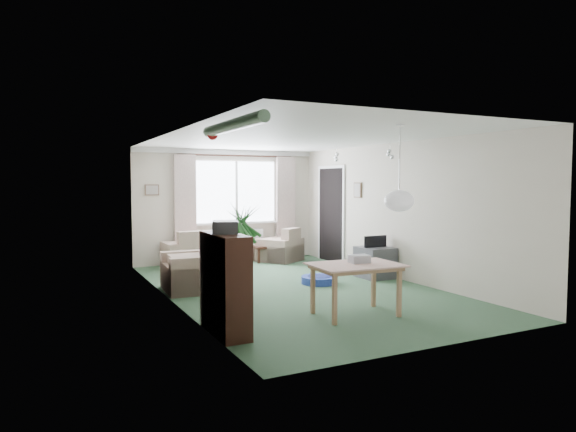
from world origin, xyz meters
name	(u,v)px	position (x,y,z in m)	size (l,w,h in m)	color
ground	(296,289)	(0.00, 0.00, 0.00)	(6.50, 6.50, 0.00)	#2F4F36
window	(236,192)	(0.20, 3.23, 1.50)	(1.80, 0.03, 1.30)	white
curtain_rod	(237,156)	(0.20, 3.15, 2.27)	(2.60, 0.03, 0.03)	black
curtain_left	(185,203)	(-0.95, 3.13, 1.27)	(0.45, 0.08, 2.00)	beige
curtain_right	(286,202)	(1.35, 3.13, 1.27)	(0.45, 0.08, 2.00)	beige
radiator	(237,242)	(0.20, 3.19, 0.40)	(1.20, 0.10, 0.55)	white
doorway	(331,215)	(1.99, 2.20, 1.00)	(0.03, 0.95, 2.00)	black
pendant_lamp	(399,201)	(0.20, -2.30, 1.48)	(0.36, 0.36, 0.36)	white
tinsel_garland	(232,125)	(-1.92, -2.30, 2.28)	(1.60, 1.60, 0.12)	#196626
bauble_cluster_a	(337,154)	(1.30, 0.90, 2.22)	(0.20, 0.20, 0.20)	silver
bauble_cluster_b	(390,151)	(1.60, -0.30, 2.22)	(0.20, 0.20, 0.20)	silver
wall_picture_back	(152,190)	(-1.60, 3.23, 1.55)	(0.28, 0.03, 0.22)	brown
wall_picture_right	(358,190)	(1.98, 1.20, 1.55)	(0.03, 0.24, 0.30)	brown
sofa	(202,248)	(-0.72, 2.75, 0.38)	(1.51, 0.80, 0.76)	beige
armchair_corner	(280,244)	(1.01, 2.73, 0.36)	(0.81, 0.77, 0.73)	beige
armchair_left	(194,263)	(-1.50, 0.62, 0.43)	(0.95, 0.90, 0.85)	beige
coffee_table	(272,253)	(0.83, 2.75, 0.17)	(0.77, 0.43, 0.35)	black
photo_frame	(275,242)	(0.90, 2.75, 0.43)	(0.12, 0.02, 0.16)	brown
bookshelf	(225,284)	(-1.84, -1.81, 0.57)	(0.31, 0.93, 1.13)	black
hifi_box	(225,227)	(-1.82, -1.77, 1.20)	(0.28, 0.35, 0.14)	#38393E
houseplant	(243,251)	(-1.01, -0.22, 0.69)	(0.59, 0.59, 1.39)	#21591E
dining_table	(355,290)	(-0.08, -1.80, 0.32)	(1.03, 0.68, 0.64)	#9B8754
gift_box	(359,260)	(0.02, -1.73, 0.70)	(0.25, 0.18, 0.12)	#B0B1BB
tv_cube	(375,262)	(1.70, 0.22, 0.27)	(0.55, 0.60, 0.55)	#36353A
pet_bed	(319,280)	(0.54, 0.20, 0.06)	(0.61, 0.61, 0.12)	#1E4C8C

